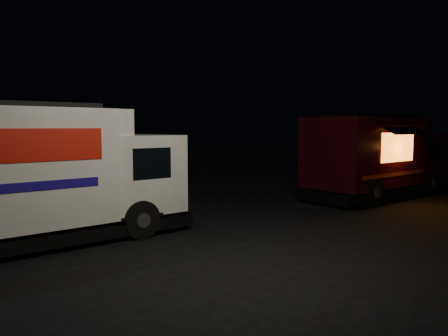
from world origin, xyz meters
TOP-DOWN VIEW (x-y plane):
  - ground at (0.00, 0.00)m, footprint 80.00×80.00m
  - white_truck at (-5.23, 1.32)m, footprint 7.68×3.14m
  - red_truck at (7.68, 1.06)m, footprint 7.32×3.13m

SIDE VIEW (x-z plane):
  - ground at x=0.00m, z-range 0.00..0.00m
  - red_truck at x=7.68m, z-range 0.00..3.33m
  - white_truck at x=-5.23m, z-range 0.00..3.40m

